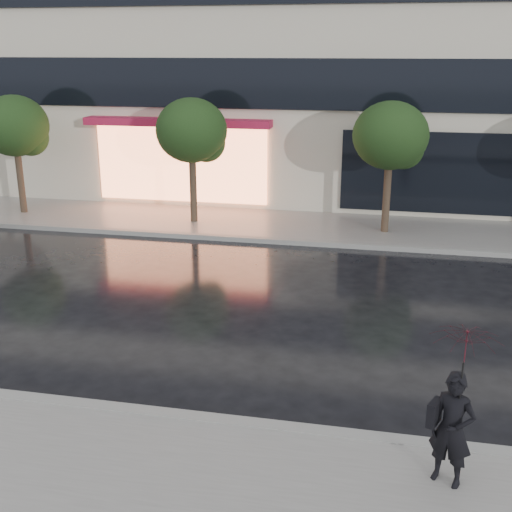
# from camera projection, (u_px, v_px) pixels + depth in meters

# --- Properties ---
(ground) EXTENTS (120.00, 120.00, 0.00)m
(ground) POSITION_uv_depth(u_px,v_px,m) (193.00, 388.00, 10.72)
(ground) COLOR black
(ground) RESTS_ON ground
(sidewalk_far) EXTENTS (60.00, 3.50, 0.12)m
(sidewalk_far) POSITION_uv_depth(u_px,v_px,m) (288.00, 226.00, 20.24)
(sidewalk_far) COLOR slate
(sidewalk_far) RESTS_ON ground
(curb_near) EXTENTS (60.00, 0.25, 0.14)m
(curb_near) POSITION_uv_depth(u_px,v_px,m) (174.00, 417.00, 9.76)
(curb_near) COLOR gray
(curb_near) RESTS_ON ground
(curb_far) EXTENTS (60.00, 0.25, 0.14)m
(curb_far) POSITION_uv_depth(u_px,v_px,m) (278.00, 241.00, 18.61)
(curb_far) COLOR gray
(curb_far) RESTS_ON ground
(tree_far_west) EXTENTS (2.20, 2.20, 3.99)m
(tree_far_west) POSITION_uv_depth(u_px,v_px,m) (17.00, 128.00, 20.86)
(tree_far_west) COLOR #33261C
(tree_far_west) RESTS_ON ground
(tree_mid_west) EXTENTS (2.20, 2.20, 3.99)m
(tree_mid_west) POSITION_uv_depth(u_px,v_px,m) (194.00, 133.00, 19.71)
(tree_mid_west) COLOR #33261C
(tree_mid_west) RESTS_ON ground
(tree_mid_east) EXTENTS (2.20, 2.20, 3.99)m
(tree_mid_east) POSITION_uv_depth(u_px,v_px,m) (392.00, 138.00, 18.57)
(tree_mid_east) COLOR #33261C
(tree_mid_east) RESTS_ON ground
(pedestrian_with_umbrella) EXTENTS (1.13, 1.14, 2.16)m
(pedestrian_with_umbrella) POSITION_uv_depth(u_px,v_px,m) (459.00, 384.00, 7.79)
(pedestrian_with_umbrella) COLOR black
(pedestrian_with_umbrella) RESTS_ON sidewalk_near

